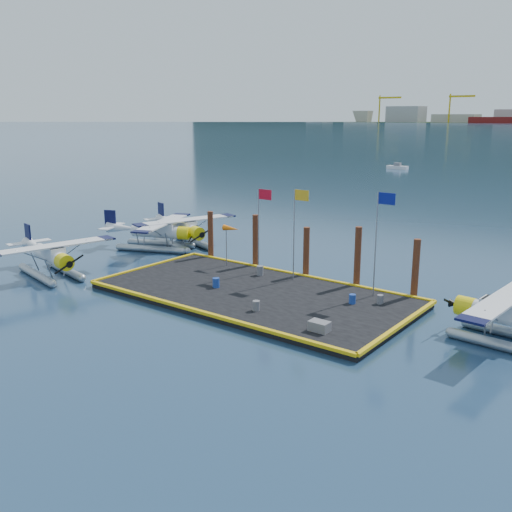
{
  "coord_description": "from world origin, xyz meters",
  "views": [
    {
      "loc": [
        21.33,
        -27.63,
        11.36
      ],
      "look_at": [
        -1.35,
        2.0,
        2.13
      ],
      "focal_mm": 40.0,
      "sensor_mm": 36.0,
      "label": 1
    }
  ],
  "objects_px": {
    "drum_3": "(216,283)",
    "piling_2": "(306,254)",
    "seaplane_b": "(159,234)",
    "flagpole_red": "(261,218)",
    "windsock": "(231,229)",
    "piling_0": "(211,236)",
    "seaplane_d": "(508,319)",
    "piling_1": "(255,243)",
    "drum_2": "(352,299)",
    "flagpole_blue": "(379,229)",
    "flagpole_yellow": "(297,221)",
    "piling_3": "(357,259)",
    "drum_4": "(380,299)",
    "piling_4": "(415,271)",
    "crate": "(319,326)",
    "seaplane_a": "(52,258)",
    "drum_5": "(260,271)",
    "seaplane_c": "(184,231)",
    "drum_1": "(256,306)"
  },
  "relations": [
    {
      "from": "flagpole_blue",
      "to": "piling_4",
      "type": "height_order",
      "value": "flagpole_blue"
    },
    {
      "from": "crate",
      "to": "piling_2",
      "type": "bearing_deg",
      "value": 126.26
    },
    {
      "from": "drum_2",
      "to": "drum_3",
      "type": "xyz_separation_m",
      "value": [
        -8.66,
        -2.47,
        0.03
      ]
    },
    {
      "from": "piling_2",
      "to": "piling_4",
      "type": "bearing_deg",
      "value": 0.0
    },
    {
      "from": "crate",
      "to": "flagpole_blue",
      "type": "relative_size",
      "value": 0.16
    },
    {
      "from": "piling_0",
      "to": "piling_1",
      "type": "xyz_separation_m",
      "value": [
        4.5,
        0.0,
        0.1
      ]
    },
    {
      "from": "drum_4",
      "to": "piling_3",
      "type": "xyz_separation_m",
      "value": [
        -3.03,
        2.78,
        1.48
      ]
    },
    {
      "from": "seaplane_b",
      "to": "flagpole_blue",
      "type": "bearing_deg",
      "value": 62.91
    },
    {
      "from": "crate",
      "to": "windsock",
      "type": "distance_m",
      "value": 14.22
    },
    {
      "from": "flagpole_red",
      "to": "flagpole_blue",
      "type": "bearing_deg",
      "value": -0.0
    },
    {
      "from": "seaplane_a",
      "to": "piling_3",
      "type": "relative_size",
      "value": 2.13
    },
    {
      "from": "drum_2",
      "to": "drum_5",
      "type": "relative_size",
      "value": 0.85
    },
    {
      "from": "flagpole_blue",
      "to": "piling_4",
      "type": "xyz_separation_m",
      "value": [
        1.8,
        1.6,
        -2.69
      ]
    },
    {
      "from": "seaplane_a",
      "to": "crate",
      "type": "distance_m",
      "value": 21.4
    },
    {
      "from": "seaplane_d",
      "to": "flagpole_red",
      "type": "xyz_separation_m",
      "value": [
        -17.23,
        2.09,
        3.04
      ]
    },
    {
      "from": "seaplane_d",
      "to": "piling_1",
      "type": "distance_m",
      "value": 19.31
    },
    {
      "from": "flagpole_red",
      "to": "piling_2",
      "type": "relative_size",
      "value": 1.58
    },
    {
      "from": "piling_3",
      "to": "seaplane_c",
      "type": "bearing_deg",
      "value": 172.77
    },
    {
      "from": "flagpole_blue",
      "to": "crate",
      "type": "bearing_deg",
      "value": -87.88
    },
    {
      "from": "seaplane_b",
      "to": "flagpole_red",
      "type": "relative_size",
      "value": 1.51
    },
    {
      "from": "seaplane_a",
      "to": "flagpole_red",
      "type": "bearing_deg",
      "value": 138.63
    },
    {
      "from": "seaplane_b",
      "to": "piling_3",
      "type": "bearing_deg",
      "value": 67.14
    },
    {
      "from": "drum_4",
      "to": "flagpole_red",
      "type": "distance_m",
      "value": 10.58
    },
    {
      "from": "windsock",
      "to": "piling_1",
      "type": "height_order",
      "value": "piling_1"
    },
    {
      "from": "drum_1",
      "to": "flagpole_yellow",
      "type": "xyz_separation_m",
      "value": [
        -1.7,
        6.68,
        3.82
      ]
    },
    {
      "from": "piling_4",
      "to": "drum_5",
      "type": "bearing_deg",
      "value": -168.37
    },
    {
      "from": "flagpole_yellow",
      "to": "windsock",
      "type": "distance_m",
      "value": 5.87
    },
    {
      "from": "drum_4",
      "to": "flagpole_blue",
      "type": "relative_size",
      "value": 0.08
    },
    {
      "from": "drum_5",
      "to": "piling_3",
      "type": "height_order",
      "value": "piling_3"
    },
    {
      "from": "drum_3",
      "to": "piling_2",
      "type": "bearing_deg",
      "value": 64.56
    },
    {
      "from": "seaplane_c",
      "to": "drum_3",
      "type": "height_order",
      "value": "seaplane_c"
    },
    {
      "from": "drum_5",
      "to": "flagpole_red",
      "type": "height_order",
      "value": "flagpole_red"
    },
    {
      "from": "drum_4",
      "to": "piling_4",
      "type": "height_order",
      "value": "piling_4"
    },
    {
      "from": "drum_1",
      "to": "windsock",
      "type": "xyz_separation_m",
      "value": [
        -7.43,
        6.68,
        2.53
      ]
    },
    {
      "from": "seaplane_d",
      "to": "drum_2",
      "type": "bearing_deg",
      "value": 94.75
    },
    {
      "from": "flagpole_yellow",
      "to": "piling_0",
      "type": "xyz_separation_m",
      "value": [
        -9.2,
        1.6,
        -2.51
      ]
    },
    {
      "from": "flagpole_red",
      "to": "drum_2",
      "type": "bearing_deg",
      "value": -14.31
    },
    {
      "from": "seaplane_c",
      "to": "drum_1",
      "type": "bearing_deg",
      "value": 75.32
    },
    {
      "from": "flagpole_red",
      "to": "piling_1",
      "type": "xyz_separation_m",
      "value": [
        -1.71,
        1.6,
        -2.3
      ]
    },
    {
      "from": "drum_5",
      "to": "piling_3",
      "type": "relative_size",
      "value": 0.16
    },
    {
      "from": "flagpole_yellow",
      "to": "piling_0",
      "type": "distance_m",
      "value": 9.67
    },
    {
      "from": "drum_3",
      "to": "crate",
      "type": "height_order",
      "value": "drum_3"
    },
    {
      "from": "seaplane_d",
      "to": "drum_2",
      "type": "relative_size",
      "value": 15.42
    },
    {
      "from": "windsock",
      "to": "piling_0",
      "type": "xyz_separation_m",
      "value": [
        -3.47,
        1.6,
        -1.23
      ]
    },
    {
      "from": "drum_5",
      "to": "flagpole_yellow",
      "type": "distance_m",
      "value": 4.64
    },
    {
      "from": "seaplane_a",
      "to": "drum_1",
      "type": "distance_m",
      "value": 16.91
    },
    {
      "from": "seaplane_d",
      "to": "piling_0",
      "type": "xyz_separation_m",
      "value": [
        -23.44,
        3.69,
        0.64
      ]
    },
    {
      "from": "flagpole_yellow",
      "to": "windsock",
      "type": "bearing_deg",
      "value": 180.0
    },
    {
      "from": "seaplane_d",
      "to": "drum_1",
      "type": "xyz_separation_m",
      "value": [
        -12.54,
        -4.59,
        -0.66
      ]
    },
    {
      "from": "seaplane_c",
      "to": "drum_3",
      "type": "distance_m",
      "value": 14.15
    }
  ]
}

